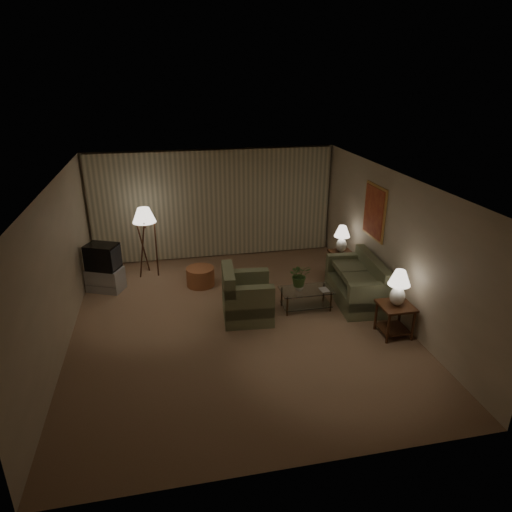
{
  "coord_description": "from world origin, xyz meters",
  "views": [
    {
      "loc": [
        -1.2,
        -7.41,
        4.39
      ],
      "look_at": [
        0.47,
        0.6,
        1.07
      ],
      "focal_mm": 32.0,
      "sensor_mm": 36.0,
      "label": 1
    }
  ],
  "objects_px": {
    "tv_cabinet": "(105,279)",
    "vase": "(299,286)",
    "side_table_near": "(395,314)",
    "coffee_table": "(306,296)",
    "table_lamp_far": "(342,236)",
    "table_lamp_near": "(399,285)",
    "floor_lamp": "(146,241)",
    "armchair": "(247,298)",
    "side_table_far": "(340,260)",
    "sofa": "(356,285)",
    "crt_tv": "(102,257)",
    "ottoman": "(200,277)"
  },
  "relations": [
    {
      "from": "table_lamp_near",
      "to": "floor_lamp",
      "type": "height_order",
      "value": "floor_lamp"
    },
    {
      "from": "armchair",
      "to": "ottoman",
      "type": "bearing_deg",
      "value": 29.72
    },
    {
      "from": "tv_cabinet",
      "to": "sofa",
      "type": "bearing_deg",
      "value": 6.71
    },
    {
      "from": "table_lamp_far",
      "to": "crt_tv",
      "type": "distance_m",
      "value": 5.21
    },
    {
      "from": "ottoman",
      "to": "vase",
      "type": "bearing_deg",
      "value": -39.96
    },
    {
      "from": "armchair",
      "to": "side_table_far",
      "type": "bearing_deg",
      "value": -54.49
    },
    {
      "from": "coffee_table",
      "to": "side_table_far",
      "type": "bearing_deg",
      "value": 47.55
    },
    {
      "from": "armchair",
      "to": "crt_tv",
      "type": "distance_m",
      "value": 3.31
    },
    {
      "from": "floor_lamp",
      "to": "vase",
      "type": "bearing_deg",
      "value": -38.55
    },
    {
      "from": "side_table_near",
      "to": "vase",
      "type": "xyz_separation_m",
      "value": [
        -1.38,
        1.25,
        0.09
      ]
    },
    {
      "from": "tv_cabinet",
      "to": "floor_lamp",
      "type": "bearing_deg",
      "value": 59.37
    },
    {
      "from": "coffee_table",
      "to": "ottoman",
      "type": "height_order",
      "value": "coffee_table"
    },
    {
      "from": "sofa",
      "to": "crt_tv",
      "type": "distance_m",
      "value": 5.31
    },
    {
      "from": "sofa",
      "to": "table_lamp_far",
      "type": "relative_size",
      "value": 2.92
    },
    {
      "from": "armchair",
      "to": "tv_cabinet",
      "type": "xyz_separation_m",
      "value": [
        -2.76,
        1.79,
        -0.15
      ]
    },
    {
      "from": "table_lamp_far",
      "to": "ottoman",
      "type": "bearing_deg",
      "value": 177.2
    },
    {
      "from": "ottoman",
      "to": "vase",
      "type": "xyz_separation_m",
      "value": [
        1.8,
        -1.51,
        0.3
      ]
    },
    {
      "from": "table_lamp_near",
      "to": "vase",
      "type": "bearing_deg",
      "value": 137.93
    },
    {
      "from": "side_table_far",
      "to": "table_lamp_far",
      "type": "relative_size",
      "value": 0.98
    },
    {
      "from": "armchair",
      "to": "vase",
      "type": "relative_size",
      "value": 6.47
    },
    {
      "from": "coffee_table",
      "to": "floor_lamp",
      "type": "xyz_separation_m",
      "value": [
        -3.06,
        2.32,
        0.56
      ]
    },
    {
      "from": "sofa",
      "to": "ottoman",
      "type": "relative_size",
      "value": 2.91
    },
    {
      "from": "sofa",
      "to": "vase",
      "type": "relative_size",
      "value": 10.44
    },
    {
      "from": "floor_lamp",
      "to": "sofa",
      "type": "bearing_deg",
      "value": -28.17
    },
    {
      "from": "floor_lamp",
      "to": "armchair",
      "type": "bearing_deg",
      "value": -52.4
    },
    {
      "from": "sofa",
      "to": "table_lamp_far",
      "type": "distance_m",
      "value": 1.39
    },
    {
      "from": "floor_lamp",
      "to": "side_table_far",
      "type": "bearing_deg",
      "value": -12.75
    },
    {
      "from": "sofa",
      "to": "side_table_near",
      "type": "xyz_separation_m",
      "value": [
        0.15,
        -1.35,
        0.05
      ]
    },
    {
      "from": "sofa",
      "to": "side_table_far",
      "type": "relative_size",
      "value": 2.98
    },
    {
      "from": "table_lamp_far",
      "to": "vase",
      "type": "height_order",
      "value": "table_lamp_far"
    },
    {
      "from": "side_table_far",
      "to": "coffee_table",
      "type": "distance_m",
      "value": 1.83
    },
    {
      "from": "side_table_far",
      "to": "vase",
      "type": "bearing_deg",
      "value": -135.73
    },
    {
      "from": "armchair",
      "to": "side_table_near",
      "type": "xyz_separation_m",
      "value": [
        2.44,
        -1.15,
        0.01
      ]
    },
    {
      "from": "table_lamp_far",
      "to": "ottoman",
      "type": "relative_size",
      "value": 1.0
    },
    {
      "from": "side_table_far",
      "to": "coffee_table",
      "type": "bearing_deg",
      "value": -132.45
    },
    {
      "from": "armchair",
      "to": "table_lamp_far",
      "type": "relative_size",
      "value": 1.81
    },
    {
      "from": "side_table_near",
      "to": "table_lamp_far",
      "type": "relative_size",
      "value": 0.98
    },
    {
      "from": "side_table_near",
      "to": "side_table_far",
      "type": "relative_size",
      "value": 1.0
    },
    {
      "from": "tv_cabinet",
      "to": "vase",
      "type": "distance_m",
      "value": 4.18
    },
    {
      "from": "side_table_far",
      "to": "tv_cabinet",
      "type": "relative_size",
      "value": 0.71
    },
    {
      "from": "armchair",
      "to": "tv_cabinet",
      "type": "relative_size",
      "value": 1.31
    },
    {
      "from": "armchair",
      "to": "table_lamp_near",
      "type": "relative_size",
      "value": 1.68
    },
    {
      "from": "side_table_near",
      "to": "coffee_table",
      "type": "bearing_deg",
      "value": 134.65
    },
    {
      "from": "table_lamp_near",
      "to": "sofa",
      "type": "bearing_deg",
      "value": 96.34
    },
    {
      "from": "table_lamp_far",
      "to": "armchair",
      "type": "bearing_deg",
      "value": -149.25
    },
    {
      "from": "tv_cabinet",
      "to": "side_table_far",
      "type": "bearing_deg",
      "value": 20.45
    },
    {
      "from": "tv_cabinet",
      "to": "ottoman",
      "type": "height_order",
      "value": "tv_cabinet"
    },
    {
      "from": "side_table_near",
      "to": "coffee_table",
      "type": "xyz_separation_m",
      "value": [
        -1.23,
        1.25,
        -0.14
      ]
    },
    {
      "from": "sofa",
      "to": "ottoman",
      "type": "bearing_deg",
      "value": -110.34
    },
    {
      "from": "side_table_far",
      "to": "table_lamp_near",
      "type": "xyz_separation_m",
      "value": [
        0.0,
        -2.6,
        0.59
      ]
    }
  ]
}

